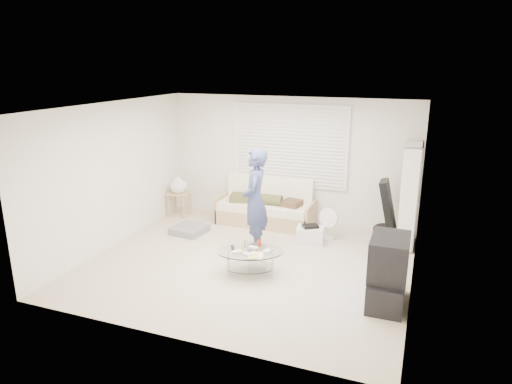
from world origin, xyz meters
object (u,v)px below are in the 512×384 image
at_px(bookshelf, 409,196).
at_px(coffee_table, 250,255).
at_px(futon_sofa, 266,209).
at_px(tv_unit, 388,272).

relative_size(bookshelf, coffee_table, 1.57).
height_order(futon_sofa, coffee_table, futon_sofa).
height_order(tv_unit, coffee_table, tv_unit).
relative_size(futon_sofa, bookshelf, 1.06).
distance_m(futon_sofa, bookshelf, 2.76).
bearing_deg(coffee_table, tv_unit, -5.12).
height_order(futon_sofa, bookshelf, bookshelf).
distance_m(futon_sofa, tv_unit, 3.52).
bearing_deg(tv_unit, futon_sofa, 136.97).
distance_m(bookshelf, coffee_table, 3.03).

